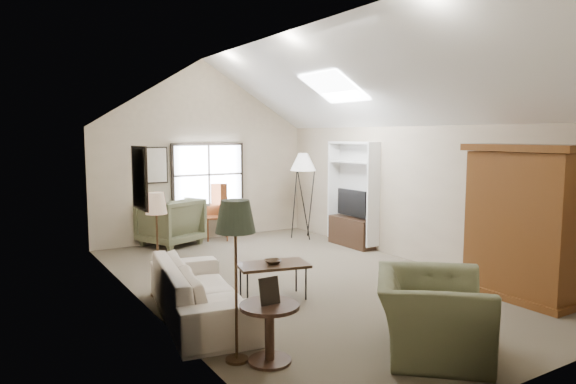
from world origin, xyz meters
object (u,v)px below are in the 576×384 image
armoire (522,223)px  sofa (201,290)px  armchair_far (170,222)px  armchair_near (431,315)px  side_table (270,333)px  coffee_table (273,281)px  side_chair (217,212)px

armoire → sofa: armoire is taller
armoire → armchair_far: 6.86m
armchair_near → side_table: armchair_near is taller
armoire → sofa: (-4.20, 1.66, -0.74)m
armchair_near → sofa: bearing=78.7°
armoire → coffee_table: (-3.03, 1.84, -0.85)m
side_table → side_chair: size_ratio=0.50×
armchair_near → armchair_far: 6.78m
coffee_table → sofa: bearing=-171.2°
armchair_near → armchair_far: armchair_far is taller
sofa → coffee_table: (1.17, 0.18, -0.11)m
armchair_near → coffee_table: 2.55m
sofa → armchair_near: size_ratio=1.90×
coffee_table → armoire: bearing=-31.2°
armchair_near → side_table: 1.74m
armoire → armchair_near: armoire is taller
armchair_far → coffee_table: size_ratio=1.12×
armoire → side_table: size_ratio=3.56×
armchair_near → side_table: (-1.59, 0.71, -0.11)m
side_chair → armchair_near: bearing=-72.1°
sofa → coffee_table: sofa is taller
armchair_near → armchair_far: bearing=47.4°
side_table → side_chair: (2.10, 6.04, 0.31)m
armoire → sofa: bearing=158.5°
side_table → armchair_near: bearing=-24.1°
sofa → side_chair: 4.96m
sofa → coffee_table: bearing=-71.4°
coffee_table → armchair_near: bearing=-78.3°
sofa → armchair_far: size_ratio=2.21×
armoire → armchair_near: (-2.51, -0.65, -0.68)m
side_chair → armchair_far: bearing=-157.7°
armchair_near → coffee_table: size_ratio=1.31×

